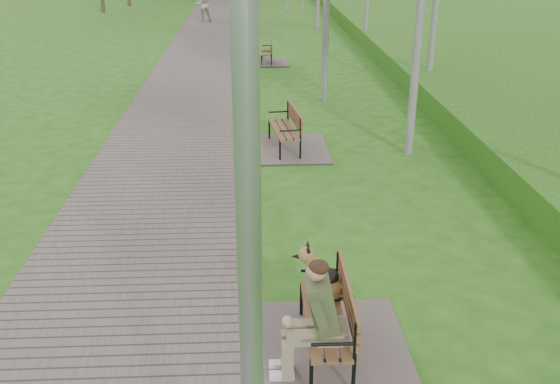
# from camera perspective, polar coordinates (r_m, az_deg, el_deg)

# --- Properties ---
(walkway) EXTENTS (3.50, 67.00, 0.04)m
(walkway) POSITION_cam_1_polar(r_m,az_deg,el_deg) (26.73, -6.82, 12.38)
(walkway) COLOR #635650
(walkway) RESTS_ON ground
(kerb) EXTENTS (0.10, 67.00, 0.05)m
(kerb) POSITION_cam_1_polar(r_m,az_deg,el_deg) (26.66, -2.98, 12.49)
(kerb) COLOR #999993
(kerb) RESTS_ON ground
(embankment) EXTENTS (14.00, 70.00, 1.60)m
(embankment) POSITION_cam_1_polar(r_m,az_deg,el_deg) (27.87, 23.05, 11.14)
(embankment) COLOR #4D8B28
(embankment) RESTS_ON ground
(bench_main) EXTENTS (2.04, 2.26, 1.78)m
(bench_main) POSITION_cam_1_polar(r_m,az_deg,el_deg) (7.72, 3.75, -11.76)
(bench_main) COLOR #635650
(bench_main) RESTS_ON ground
(bench_second) EXTENTS (2.01, 2.23, 1.23)m
(bench_second) POSITION_cam_1_polar(r_m,az_deg,el_deg) (14.87, 0.39, 4.75)
(bench_second) COLOR #635650
(bench_second) RESTS_ON ground
(bench_third) EXTENTS (1.61, 1.79, 0.99)m
(bench_third) POSITION_cam_1_polar(r_m,az_deg,el_deg) (24.90, -1.21, 12.12)
(bench_third) COLOR #635650
(bench_third) RESTS_ON ground
(lamp_post_near) EXTENTS (0.22, 0.22, 5.67)m
(lamp_post_near) POSITION_cam_1_polar(r_m,az_deg,el_deg) (3.62, -2.60, -15.47)
(lamp_post_near) COLOR #929499
(lamp_post_near) RESTS_ON ground
(pedestrian_far) EXTENTS (1.10, 0.96, 1.90)m
(pedestrian_far) POSITION_cam_1_polar(r_m,az_deg,el_deg) (36.40, -7.06, 16.67)
(pedestrian_far) COLOR #9E988A
(pedestrian_far) RESTS_ON ground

